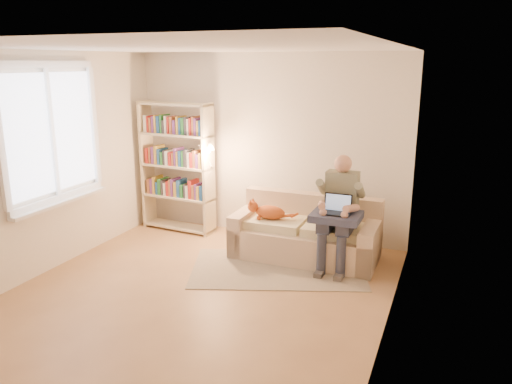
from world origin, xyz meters
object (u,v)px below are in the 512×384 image
at_px(person, 339,206).
at_px(bookshelf, 177,161).
at_px(sofa, 306,236).
at_px(laptop, 336,208).
at_px(cat, 271,212).

distance_m(person, bookshelf, 2.60).
relative_size(sofa, laptop, 5.60).
height_order(cat, laptop, laptop).
height_order(sofa, bookshelf, bookshelf).
xyz_separation_m(person, bookshelf, (-2.54, 0.48, 0.29)).
distance_m(cat, laptop, 0.92).
distance_m(sofa, bookshelf, 2.25).
bearing_deg(cat, sofa, 14.79).
relative_size(cat, bookshelf, 0.31).
bearing_deg(person, bookshelf, 169.27).
bearing_deg(sofa, bookshelf, 170.86).
bearing_deg(bookshelf, cat, -10.84).
bearing_deg(person, sofa, 162.10).
xyz_separation_m(sofa, person, (0.45, -0.15, 0.49)).
distance_m(laptop, bookshelf, 2.61).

